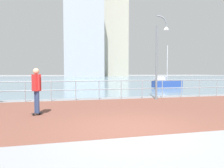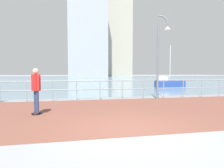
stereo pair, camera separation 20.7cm
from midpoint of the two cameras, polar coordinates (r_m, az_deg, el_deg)
The scene contains 9 objects.
ground at distance 45.36m, azimuth -9.27°, elevation 1.17°, with size 220.00×220.00×0.00m, color gray.
brick_paving at distance 8.52m, azimuth 0.47°, elevation -7.77°, with size 28.00×7.06×0.01m, color brown.
harbor_water at distance 56.77m, azimuth -9.72°, elevation 1.58°, with size 180.00×88.00×0.00m, color #6B899E.
waterfront_railing at distance 11.87m, azimuth -3.06°, elevation -0.72°, with size 25.25×0.06×1.18m.
lamppost at distance 12.33m, azimuth 14.55°, elevation 8.75°, with size 0.76×0.53×5.12m.
skateboarder at distance 8.05m, azimuth -20.68°, elevation -0.76°, with size 0.40×0.52×1.82m.
sailboat_red at distance 23.25m, azimuth 16.55°, elevation 0.23°, with size 3.42×1.13×4.77m.
tower_slate at distance 87.52m, azimuth -7.33°, elevation 16.40°, with size 15.80×15.80×44.74m.
tower_concrete at distance 103.29m, azimuth 0.92°, elevation 15.69°, with size 15.58×10.90×49.33m.
Camera 2 is at (-1.63, -5.32, 1.64)m, focal length 31.21 mm.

